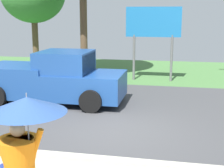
% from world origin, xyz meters
% --- Properties ---
extents(ground_plane, '(40.00, 22.00, 0.20)m').
position_xyz_m(ground_plane, '(0.00, 2.95, -0.05)').
color(ground_plane, '#424244').
extents(monk_pedestrian, '(1.13, 1.12, 2.13)m').
position_xyz_m(monk_pedestrian, '(-0.51, -4.45, 1.15)').
color(monk_pedestrian, orange).
rests_on(monk_pedestrian, ground_plane).
extents(pickup_truck, '(5.20, 2.28, 1.88)m').
position_xyz_m(pickup_truck, '(-2.77, 2.52, 0.87)').
color(pickup_truck, '#1E478C').
rests_on(pickup_truck, ground_plane).
extents(roadside_billboard, '(2.60, 0.12, 3.50)m').
position_xyz_m(roadside_billboard, '(0.46, 7.19, 2.55)').
color(roadside_billboard, slate).
rests_on(roadside_billboard, ground_plane).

